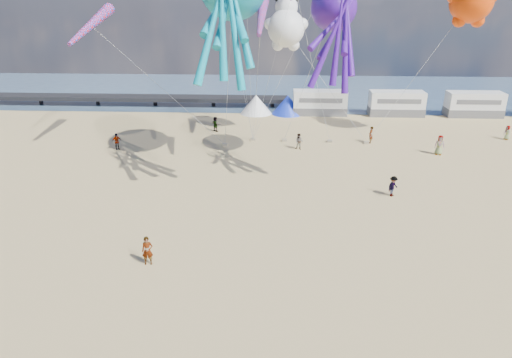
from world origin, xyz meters
name	(u,v)px	position (x,y,z in m)	size (l,w,h in m)	color
ground	(257,324)	(0.00, 0.00, 0.00)	(120.00, 120.00, 0.00)	tan
water	(273,91)	(0.00, 55.00, 0.02)	(120.00, 120.00, 0.00)	#3A5470
pier	(69,97)	(-28.00, 44.00, 1.00)	(60.00, 3.00, 0.50)	black
motorhome_0	(320,103)	(6.00, 40.00, 1.50)	(6.60, 2.50, 3.00)	silver
motorhome_1	(396,103)	(15.50, 40.00, 1.50)	(6.60, 2.50, 3.00)	silver
motorhome_2	(474,104)	(25.00, 40.00, 1.50)	(6.60, 2.50, 3.00)	silver
tent_white	(256,104)	(-2.00, 40.00, 1.20)	(4.00, 4.00, 2.40)	white
tent_blue	(288,105)	(2.00, 40.00, 1.20)	(4.00, 4.00, 2.40)	#1933CC
standing_person	(147,251)	(-6.30, 4.71, 0.85)	(0.62, 0.41, 1.69)	tan
beachgoer_0	(440,145)	(16.03, 24.77, 0.94)	(0.69, 0.45, 1.88)	#7F6659
beachgoer_1	(299,142)	(2.90, 25.66, 0.80)	(0.78, 0.51, 1.59)	#7F6659
beachgoer_2	(393,186)	(9.47, 14.82, 0.79)	(0.77, 0.60, 1.58)	#7F6659
beachgoer_3	(117,141)	(-14.84, 24.82, 0.80)	(1.03, 0.59, 1.60)	#7F6659
beachgoer_4	(215,124)	(-6.07, 31.70, 0.81)	(0.95, 0.39, 1.62)	#7F6659
beachgoer_5	(371,135)	(10.23, 28.10, 0.86)	(1.60, 0.51, 1.73)	#7F6659
beachgoer_6	(507,133)	(24.67, 30.04, 0.75)	(0.55, 0.36, 1.50)	#7F6659
sandbag_a	(225,145)	(-4.47, 26.50, 0.11)	(0.50, 0.35, 0.22)	gray
sandbag_b	(284,140)	(1.50, 28.34, 0.11)	(0.50, 0.35, 0.22)	gray
sandbag_c	(366,143)	(9.82, 27.84, 0.11)	(0.50, 0.35, 0.22)	gray
sandbag_d	(330,141)	(6.15, 28.20, 0.11)	(0.50, 0.35, 0.22)	gray
sandbag_e	(253,139)	(-1.76, 28.50, 0.11)	(0.50, 0.35, 0.22)	gray
kite_octopus_purple	(334,8)	(4.96, 21.10, 13.10)	(3.65, 8.51, 9.73)	#42128D
kite_panda	(286,28)	(1.44, 30.10, 10.99)	(4.42, 4.16, 6.24)	white
kite_teddy_orange	(472,1)	(18.41, 29.03, 13.50)	(4.78, 4.49, 6.74)	#F94306
windsock_left	(91,25)	(-16.30, 25.77, 11.48)	(1.10, 7.77, 7.77)	red
windsock_right	(261,17)	(-0.61, 20.09, 12.49)	(0.90, 5.12, 5.12)	red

